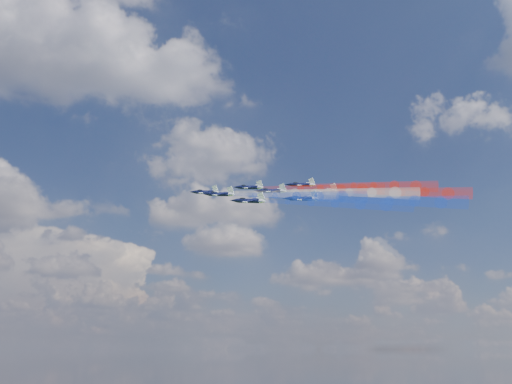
{
  "coord_description": "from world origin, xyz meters",
  "views": [
    {
      "loc": [
        -14.99,
        -176.42,
        126.83
      ],
      "look_at": [
        21.38,
        -16.24,
        172.79
      ],
      "focal_mm": 39.58,
      "sensor_mm": 36.0,
      "label": 1
    }
  ],
  "objects": [
    {
      "name": "jet_inner_left",
      "position": [
        9.57,
        -20.1,
        170.35
      ],
      "size": [
        14.31,
        13.93,
        7.22
      ],
      "primitive_type": null,
      "rotation": [
        0.14,
        -0.36,
        0.88
      ],
      "color": "black"
    },
    {
      "name": "jet_rear_left",
      "position": [
        30.63,
        -32.65,
        166.97
      ],
      "size": [
        14.31,
        13.93,
        7.22
      ],
      "primitive_type": null,
      "rotation": [
        0.14,
        -0.36,
        0.88
      ],
      "color": "black"
    },
    {
      "name": "trail_outer_left",
      "position": [
        34.61,
        -47.48,
        162.2
      ],
      "size": [
        33.0,
        26.79,
        9.69
      ],
      "primitive_type": null,
      "rotation": [
        0.14,
        -0.36,
        0.88
      ],
      "color": "blue"
    },
    {
      "name": "trail_outer_right",
      "position": [
        57.96,
        -20.46,
        175.99
      ],
      "size": [
        33.0,
        26.79,
        9.69
      ],
      "primitive_type": null,
      "rotation": [
        0.14,
        -0.36,
        0.88
      ],
      "color": "red"
    },
    {
      "name": "trail_center_third",
      "position": [
        44.42,
        -33.38,
        169.43
      ],
      "size": [
        33.0,
        26.79,
        9.69
      ],
      "primitive_type": null,
      "rotation": [
        0.14,
        -0.36,
        0.88
      ],
      "color": "white"
    },
    {
      "name": "trail_lead",
      "position": [
        26.4,
        -19.73,
        171.69
      ],
      "size": [
        33.0,
        26.79,
        9.69
      ],
      "primitive_type": null,
      "rotation": [
        0.14,
        -0.36,
        0.88
      ],
      "color": "white"
    },
    {
      "name": "jet_rear_right",
      "position": [
        41.62,
        -18.75,
        173.77
      ],
      "size": [
        14.31,
        13.93,
        7.22
      ],
      "primitive_type": null,
      "rotation": [
        0.14,
        -0.36,
        0.88
      ],
      "color": "black"
    },
    {
      "name": "jet_center_third",
      "position": [
        25.38,
        -19.07,
        172.57
      ],
      "size": [
        14.31,
        13.93,
        7.22
      ],
      "primitive_type": null,
      "rotation": [
        0.14,
        -0.36,
        0.88
      ],
      "color": "black"
    },
    {
      "name": "trail_inner_left",
      "position": [
        28.61,
        -34.41,
        167.21
      ],
      "size": [
        33.0,
        26.79,
        9.69
      ],
      "primitive_type": null,
      "rotation": [
        0.14,
        -0.36,
        0.88
      ],
      "color": "blue"
    },
    {
      "name": "trail_inner_right",
      "position": [
        40.38,
        -20.87,
        173.86
      ],
      "size": [
        33.0,
        26.79,
        9.69
      ],
      "primitive_type": null,
      "rotation": [
        0.14,
        -0.36,
        0.88
      ],
      "color": "red"
    },
    {
      "name": "jet_inner_right",
      "position": [
        21.34,
        -6.55,
        177.0
      ],
      "size": [
        14.31,
        13.93,
        7.22
      ],
      "primitive_type": null,
      "rotation": [
        0.14,
        -0.36,
        0.88
      ],
      "color": "black"
    },
    {
      "name": "jet_outer_right",
      "position": [
        38.91,
        -6.15,
        179.13
      ],
      "size": [
        14.31,
        13.93,
        7.22
      ],
      "primitive_type": null,
      "rotation": [
        0.14,
        -0.36,
        0.88
      ],
      "color": "black"
    },
    {
      "name": "jet_outer_left",
      "position": [
        15.57,
        -33.16,
        165.34
      ],
      "size": [
        14.31,
        13.93,
        7.22
      ],
      "primitive_type": null,
      "rotation": [
        0.14,
        -0.36,
        0.88
      ],
      "color": "black"
    },
    {
      "name": "jet_lead",
      "position": [
        7.36,
        -5.42,
        174.83
      ],
      "size": [
        14.31,
        13.93,
        7.22
      ],
      "primitive_type": null,
      "rotation": [
        0.14,
        -0.36,
        0.88
      ],
      "color": "black"
    },
    {
      "name": "trail_rear_right",
      "position": [
        60.66,
        -33.06,
        170.63
      ],
      "size": [
        33.0,
        26.79,
        9.69
      ],
      "primitive_type": null,
      "rotation": [
        0.14,
        -0.36,
        0.88
      ],
      "color": "red"
    },
    {
      "name": "trail_rear_left",
      "position": [
        49.67,
        -46.97,
        163.83
      ],
      "size": [
        33.0,
        26.79,
        9.69
      ],
      "primitive_type": null,
      "rotation": [
        0.14,
        -0.36,
        0.88
      ],
      "color": "blue"
    }
  ]
}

